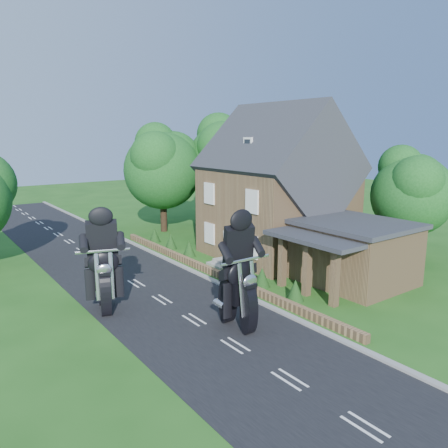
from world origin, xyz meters
TOP-DOWN VIEW (x-y plane):
  - ground at (0.00, 0.00)m, footprint 120.00×120.00m
  - road at (0.00, 0.00)m, footprint 7.00×80.00m
  - kerb at (3.65, 0.00)m, footprint 0.30×80.00m
  - garden_wall at (4.30, 5.00)m, footprint 0.30×22.00m
  - house at (10.49, 6.00)m, footprint 9.54×8.64m
  - annex at (9.87, -0.80)m, footprint 7.05×5.94m
  - tree_annex_side at (17.13, 0.10)m, footprint 5.64×5.20m
  - tree_house_right at (16.65, 8.62)m, footprint 6.51×6.00m
  - tree_behind_house at (14.18, 16.14)m, footprint 7.81×7.20m
  - tree_behind_left at (8.16, 17.13)m, footprint 6.94×6.40m
  - shrub_a at (5.30, -1.00)m, footprint 0.90×0.90m
  - shrub_b at (5.30, 1.50)m, footprint 0.90×0.90m
  - shrub_c at (5.30, 4.00)m, footprint 0.90×0.90m
  - shrub_d at (5.30, 9.00)m, footprint 0.90×0.90m
  - shrub_e at (5.30, 11.50)m, footprint 0.90×0.90m
  - shrub_f at (5.30, 14.00)m, footprint 0.90×0.90m
  - motorcycle_lead at (1.07, -1.80)m, footprint 0.43×1.66m
  - motorcycle_follow at (-2.77, 3.35)m, footprint 0.88×1.64m

SIDE VIEW (x-z plane):
  - ground at x=0.00m, z-range 0.00..0.00m
  - road at x=0.00m, z-range 0.00..0.02m
  - kerb at x=3.65m, z-range 0.00..0.12m
  - garden_wall at x=4.30m, z-range 0.00..0.40m
  - shrub_a at x=5.30m, z-range 0.00..1.10m
  - shrub_b at x=5.30m, z-range 0.00..1.10m
  - shrub_c at x=5.30m, z-range 0.00..1.10m
  - shrub_d at x=5.30m, z-range 0.00..1.10m
  - shrub_e at x=5.30m, z-range 0.00..1.10m
  - shrub_f at x=5.30m, z-range 0.00..1.10m
  - motorcycle_follow at x=-2.77m, z-range 0.00..1.49m
  - motorcycle_lead at x=1.07m, z-range 0.00..1.55m
  - annex at x=9.87m, z-range 0.05..3.49m
  - house at x=10.49m, z-range -0.78..9.46m
  - tree_annex_side at x=17.13m, z-range 0.95..8.43m
  - tree_house_right at x=16.65m, z-range 0.99..9.39m
  - tree_behind_left at x=8.16m, z-range 1.15..10.31m
  - tree_behind_house at x=14.18m, z-range 1.19..11.27m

